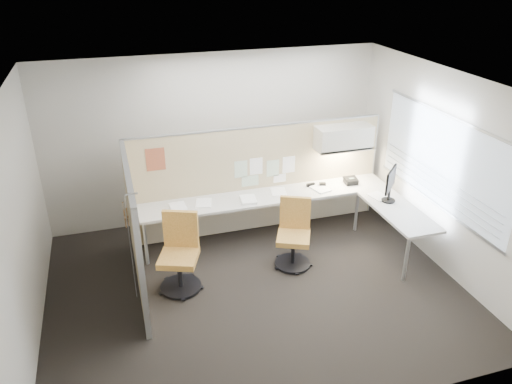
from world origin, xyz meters
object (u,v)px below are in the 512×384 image
object	(u,v)px
desk	(291,204)
chair_right	(294,235)
chair_left	(180,255)
phone	(350,181)
monitor	(390,183)

from	to	relation	value
desk	chair_right	bearing A→B (deg)	-106.50
desk	chair_left	size ratio (longest dim) A/B	3.76
chair_left	chair_right	distance (m)	1.68
chair_left	chair_right	xyz separation A→B (m)	(1.67, 0.08, -0.03)
chair_left	phone	world-z (taller)	chair_left
monitor	phone	distance (m)	0.83
chair_right	phone	xyz separation A→B (m)	(1.31, 0.86, 0.32)
chair_left	desk	bearing A→B (deg)	43.61
monitor	phone	bearing A→B (deg)	63.65
desk	monitor	world-z (taller)	monitor
desk	chair_left	world-z (taller)	chair_left
desk	phone	size ratio (longest dim) A/B	18.17
desk	monitor	distance (m)	1.55
chair_left	monitor	size ratio (longest dim) A/B	2.01
desk	monitor	size ratio (longest dim) A/B	7.57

